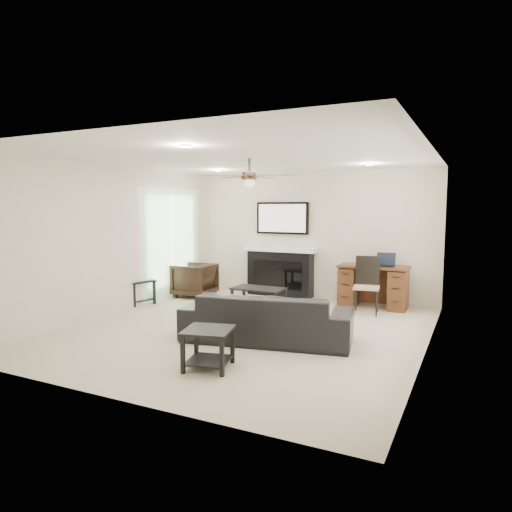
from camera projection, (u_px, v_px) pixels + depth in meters
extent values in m
plane|color=beige|center=(247.00, 329.00, 6.76)|extent=(5.50, 5.50, 0.00)
cube|color=white|center=(246.00, 158.00, 6.49)|extent=(5.00, 5.50, 0.04)
cube|color=beige|center=(309.00, 235.00, 9.08)|extent=(5.00, 0.04, 2.50)
cube|color=beige|center=(109.00, 268.00, 4.17)|extent=(5.00, 0.04, 2.50)
cube|color=beige|center=(115.00, 240.00, 7.71)|extent=(0.04, 5.50, 2.50)
cube|color=beige|center=(429.00, 253.00, 5.53)|extent=(0.04, 5.50, 2.50)
cube|color=white|center=(426.00, 253.00, 5.65)|extent=(0.04, 5.10, 2.40)
cube|color=#93BC89|center=(172.00, 245.00, 9.10)|extent=(0.04, 1.80, 2.10)
cylinder|color=#382619|center=(249.00, 176.00, 6.61)|extent=(1.40, 1.40, 0.30)
imported|color=black|center=(267.00, 317.00, 6.14)|extent=(2.38, 1.30, 0.66)
imported|color=black|center=(194.00, 280.00, 9.19)|extent=(0.78, 0.76, 0.68)
cube|color=black|center=(258.00, 299.00, 7.98)|extent=(0.91, 0.52, 0.40)
cube|color=black|center=(208.00, 349.00, 5.10)|extent=(0.63, 0.63, 0.45)
cube|color=black|center=(138.00, 292.00, 8.51)|extent=(0.64, 0.64, 0.45)
cube|color=black|center=(280.00, 249.00, 9.21)|extent=(1.52, 0.34, 1.91)
cube|color=#3C240F|center=(373.00, 287.00, 8.19)|extent=(1.22, 0.56, 0.76)
cube|color=black|center=(366.00, 285.00, 7.69)|extent=(0.48, 0.50, 0.97)
cube|color=black|center=(385.00, 260.00, 8.03)|extent=(0.33, 0.24, 0.23)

